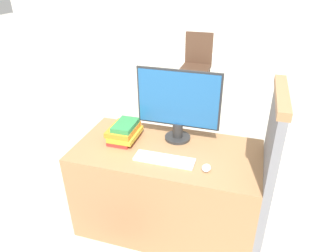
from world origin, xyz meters
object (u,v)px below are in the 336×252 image
Objects in this scene: mouse at (206,168)px; book_stack at (124,132)px; far_chair at (197,61)px; monitor at (178,104)px; keyboard at (164,160)px.

mouse is 0.69m from book_stack.
far_chair is at bearing 102.34° from mouse.
monitor is 1.48× the size of keyboard.
far_chair is (-0.01, 2.85, -0.26)m from book_stack.
monitor is 0.51m from mouse.
monitor reaches higher than mouse.
book_stack is 0.30× the size of far_chair.
monitor is 0.46m from book_stack.
far_chair is at bearing 90.22° from book_stack.
keyboard is (-0.01, -0.31, -0.28)m from monitor.
book_stack reaches higher than mouse.
keyboard is 0.29m from mouse.
monitor reaches higher than keyboard.
book_stack is at bearing 153.43° from keyboard.
keyboard is 4.97× the size of mouse.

